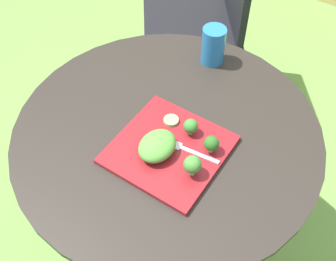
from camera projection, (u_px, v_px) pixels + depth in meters
name	position (u px, v px, depth m)	size (l,w,h in m)	color
ground_plane	(167.00, 242.00, 1.71)	(12.00, 12.00, 0.00)	#669342
patio_table	(167.00, 183.00, 1.36)	(0.87, 0.87, 0.73)	#28231E
patio_chair	(211.00, 7.00, 1.89)	(0.62, 0.62, 0.90)	black
salad_plate	(169.00, 149.00, 1.09)	(0.28, 0.28, 0.01)	maroon
drinking_glass	(213.00, 47.00, 1.29)	(0.07, 0.07, 0.12)	#236BA8
fork	(186.00, 150.00, 1.08)	(0.15, 0.03, 0.00)	silver
lettuce_mound	(157.00, 146.00, 1.06)	(0.09, 0.11, 0.05)	#519338
broccoli_floret_0	(192.00, 165.00, 1.01)	(0.05, 0.05, 0.06)	#99B770
broccoli_floret_1	(191.00, 126.00, 1.10)	(0.04, 0.04, 0.05)	#99B770
broccoli_floret_2	(211.00, 144.00, 1.06)	(0.04, 0.04, 0.05)	#99B770
cucumber_slice_0	(170.00, 120.00, 1.15)	(0.04, 0.04, 0.01)	#8EB766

